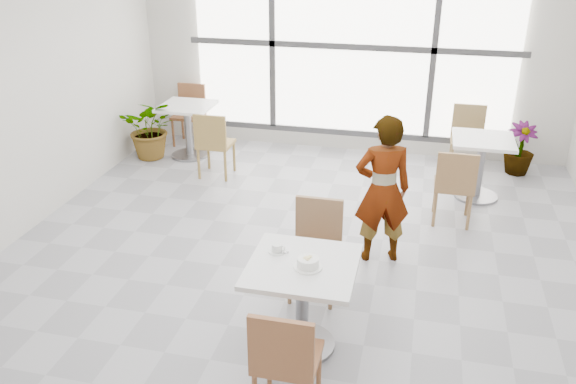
% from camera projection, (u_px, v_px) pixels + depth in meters
% --- Properties ---
extents(floor, '(7.00, 7.00, 0.00)m').
position_uv_depth(floor, '(295.00, 275.00, 5.60)').
color(floor, '#9E9EA5').
rests_on(floor, ground).
extents(wall_back, '(6.00, 0.00, 6.00)m').
position_uv_depth(wall_back, '(352.00, 46.00, 8.06)').
color(wall_back, silver).
rests_on(wall_back, ground).
extents(window, '(4.60, 0.07, 2.52)m').
position_uv_depth(window, '(351.00, 46.00, 8.01)').
color(window, white).
rests_on(window, ground).
extents(main_table, '(0.80, 0.80, 0.75)m').
position_uv_depth(main_table, '(302.00, 290.00, 4.45)').
color(main_table, silver).
rests_on(main_table, ground).
extents(chair_near, '(0.42, 0.42, 0.87)m').
position_uv_depth(chair_near, '(285.00, 357.00, 3.80)').
color(chair_near, '#925936').
rests_on(chair_near, ground).
extents(chair_far, '(0.42, 0.42, 0.87)m').
position_uv_depth(chair_far, '(316.00, 241.00, 5.17)').
color(chair_far, '#8B6544').
rests_on(chair_far, ground).
extents(oatmeal_bowl, '(0.21, 0.21, 0.09)m').
position_uv_depth(oatmeal_bowl, '(308.00, 263.00, 4.29)').
color(oatmeal_bowl, white).
rests_on(oatmeal_bowl, main_table).
extents(coffee_cup, '(0.16, 0.13, 0.07)m').
position_uv_depth(coffee_cup, '(277.00, 249.00, 4.50)').
color(coffee_cup, silver).
rests_on(coffee_cup, main_table).
extents(person, '(0.62, 0.50, 1.48)m').
position_uv_depth(person, '(383.00, 190.00, 5.58)').
color(person, black).
rests_on(person, ground).
extents(bg_table_left, '(0.70, 0.70, 0.75)m').
position_uv_depth(bg_table_left, '(188.00, 123.00, 8.22)').
color(bg_table_left, white).
rests_on(bg_table_left, ground).
extents(bg_table_right, '(0.70, 0.70, 0.75)m').
position_uv_depth(bg_table_right, '(481.00, 159.00, 6.98)').
color(bg_table_right, white).
rests_on(bg_table_right, ground).
extents(bg_chair_left_near, '(0.42, 0.42, 0.87)m').
position_uv_depth(bg_chair_left_near, '(213.00, 141.00, 7.52)').
color(bg_chair_left_near, '#9F7D40').
rests_on(bg_chair_left_near, ground).
extents(bg_chair_left_far, '(0.42, 0.42, 0.87)m').
position_uv_depth(bg_chair_left_far, '(190.00, 110.00, 8.76)').
color(bg_chair_left_far, brown).
rests_on(bg_chair_left_far, ground).
extents(bg_chair_right_near, '(0.42, 0.42, 0.87)m').
position_uv_depth(bg_chair_right_near, '(455.00, 182.00, 6.33)').
color(bg_chair_right_near, olive).
rests_on(bg_chair_right_near, ground).
extents(bg_chair_right_far, '(0.42, 0.42, 0.87)m').
position_uv_depth(bg_chair_right_far, '(467.00, 134.00, 7.77)').
color(bg_chair_right_far, '#997B4B').
rests_on(bg_chair_right_far, ground).
extents(plant_left, '(0.91, 0.83, 0.86)m').
position_uv_depth(plant_left, '(151.00, 128.00, 8.21)').
color(plant_left, '#4A8043').
rests_on(plant_left, ground).
extents(plant_right, '(0.45, 0.45, 0.69)m').
position_uv_depth(plant_right, '(520.00, 149.00, 7.71)').
color(plant_right, '#528C43').
rests_on(plant_right, ground).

